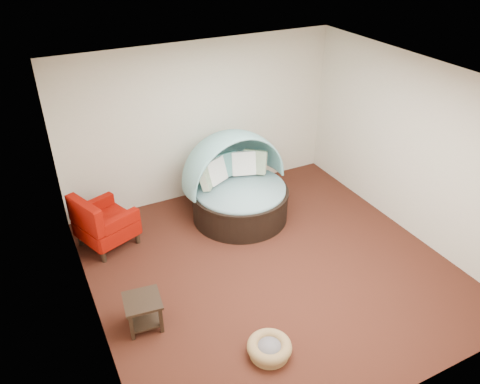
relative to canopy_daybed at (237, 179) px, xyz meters
name	(u,v)px	position (x,y,z in m)	size (l,w,h in m)	color
floor	(270,267)	(-0.20, -1.50, -0.70)	(5.00, 5.00, 0.00)	#401A12
wall_back	(201,122)	(-0.20, 1.00, 0.70)	(5.00, 5.00, 0.00)	beige
wall_front	(410,306)	(-0.20, -4.00, 0.70)	(5.00, 5.00, 0.00)	beige
wall_left	(83,236)	(-2.70, -1.50, 0.70)	(5.00, 5.00, 0.00)	beige
wall_right	(413,149)	(2.30, -1.50, 0.70)	(5.00, 5.00, 0.00)	beige
ceiling	(278,84)	(-0.20, -1.50, 2.10)	(5.00, 5.00, 0.00)	white
canopy_daybed	(237,179)	(0.00, 0.00, 0.00)	(1.84, 1.75, 1.50)	black
pet_basket	(269,348)	(-1.01, -2.88, -0.60)	(0.58, 0.58, 0.19)	olive
red_armchair	(103,223)	(-2.25, 0.13, -0.27)	(1.02, 1.02, 0.93)	black
side_table	(143,309)	(-2.20, -1.77, -0.41)	(0.51, 0.51, 0.44)	black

